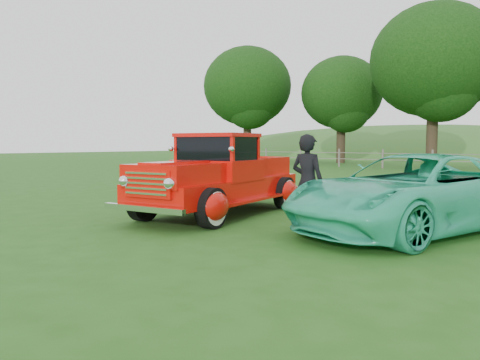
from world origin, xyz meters
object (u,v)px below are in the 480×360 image
Objects in this scene: tree_far_west at (247,87)px; tree_mid_west at (342,93)px; man at (307,183)px; teal_sedan at (414,193)px; red_pickup at (219,178)px; tree_near_west at (434,61)px.

tree_far_west is 1.17× the size of tree_mid_west.
teal_sedan is at bearing -144.14° from man.
red_pickup is 1.04× the size of teal_sedan.
red_pickup is 2.52m from man.
man is at bearing -49.49° from tree_far_west.
tree_far_west is 33.53m from teal_sedan.
tree_mid_west is 30.40m from man.
red_pickup reaches higher than teal_sedan.
tree_far_west is 16.03m from tree_near_west.
red_pickup is at bearing -52.52° from tree_far_west.
tree_far_west is at bearing 176.42° from tree_near_west.
man is at bearing -77.51° from tree_near_west.
tree_mid_west is at bearing 136.75° from teal_sedan.
tree_far_west is 8.30m from tree_mid_west.
red_pickup is (10.82, -26.54, -4.75)m from tree_mid_west.
tree_near_west reaches higher than tree_mid_west.
tree_far_west is 0.95× the size of tree_near_west.
tree_mid_west is 0.81× the size of tree_near_west.
man is at bearing -128.08° from teal_sedan.
tree_near_west is at bearing -76.64° from man.
tree_far_west is at bearing 118.82° from red_pickup.
red_pickup is at bearing -8.12° from man.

